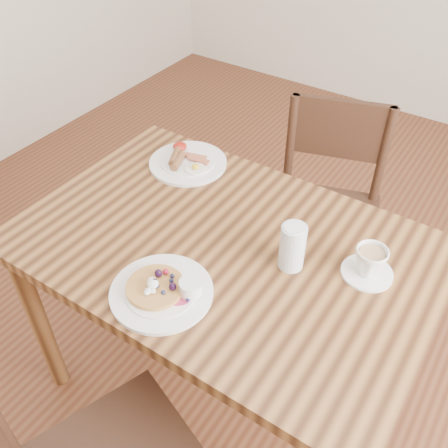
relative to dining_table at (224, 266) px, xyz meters
name	(u,v)px	position (x,y,z in m)	size (l,w,h in m)	color
ground	(224,382)	(0.00, 0.00, -0.65)	(5.00, 5.00, 0.00)	#502817
dining_table	(224,266)	(0.00, 0.00, 0.00)	(1.20, 0.80, 0.75)	brown
chair_far	(325,205)	(0.06, 0.63, -0.16)	(0.53, 0.53, 0.88)	black
pancake_plate	(163,290)	(-0.02, -0.25, 0.11)	(0.27, 0.27, 0.06)	white
breakfast_plate	(187,161)	(-0.33, 0.26, 0.11)	(0.27, 0.27, 0.04)	white
teacup_saucer	(369,263)	(0.39, 0.11, 0.14)	(0.14, 0.14, 0.09)	white
water_glass	(292,247)	(0.20, 0.03, 0.17)	(0.07, 0.07, 0.14)	silver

